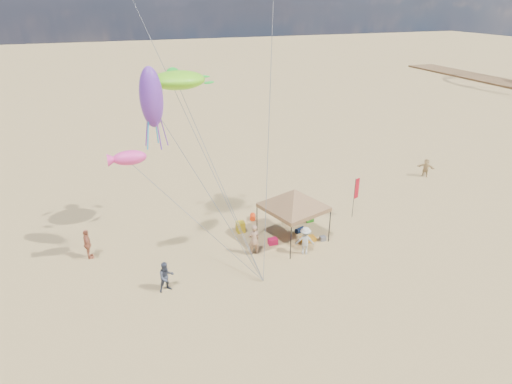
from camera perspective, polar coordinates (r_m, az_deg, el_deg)
The scene contains 19 objects.
ground at distance 22.51m, azimuth 2.66°, elevation -12.34°, with size 280.00×280.00×0.00m, color tan.
canopy_tent at distance 24.92m, azimuth 5.14°, elevation 0.08°, with size 5.98×5.98×3.86m.
feather_flag at distance 28.82m, azimuth 13.25°, elevation 0.15°, with size 0.41×0.16×2.83m.
cooler_red at distance 25.72m, azimuth 2.25°, elevation -6.62°, with size 0.54×0.38×0.38m, color #D01044.
cooler_blue at distance 29.54m, azimuth 7.49°, elevation -2.42°, with size 0.54×0.38×0.38m, color #13539F.
bag_navy at distance 27.02m, azimuth 5.88°, elevation -5.10°, with size 0.36×0.36×0.60m, color black.
bag_orange at distance 28.43m, azimuth -0.45°, elevation -3.35°, with size 0.36×0.36×0.60m, color red.
chair_green at distance 28.36m, azimuth 7.12°, elevation -3.25°, with size 0.50×0.50×0.70m, color #238618.
chair_yellow at distance 26.92m, azimuth -2.09°, elevation -4.69°, with size 0.50×0.50×0.70m, color gold.
crate_grey at distance 26.41m, azimuth 8.92°, elevation -6.15°, with size 0.34×0.30×0.28m, color slate.
beach_cart at distance 26.12m, azimuth 6.98°, elevation -6.25°, with size 0.90×0.50×0.24m, color orange.
person_near_a at distance 24.41m, azimuth -0.29°, elevation -6.41°, with size 0.69×0.45×1.88m, color #A67C5F.
person_near_b at distance 22.13m, azimuth -11.94°, elevation -11.04°, with size 0.80×0.63×1.65m, color #373D4C.
person_near_c at distance 24.64m, azimuth 6.59°, elevation -6.49°, with size 1.11×0.64×1.71m, color beige.
person_far_a at distance 25.86m, azimuth -21.61°, elevation -6.51°, with size 1.06×0.44×1.81m, color #B86746.
person_far_c at distance 37.74m, azimuth 21.78°, elevation 3.07°, with size 1.41×0.45×1.52m, color tan.
turtle_kite at distance 24.14m, azimuth -10.41°, elevation 14.51°, with size 2.96×2.37×0.99m, color #7EF31C.
fish_kite at distance 21.89m, azimuth -16.55°, elevation 4.42°, with size 1.65×0.82×0.73m, color #FF3B9C.
squid_kite at distance 21.66m, azimuth -13.83°, elevation 12.20°, with size 1.14×1.14×2.95m, color purple.
Camera 1 is at (-7.07, -16.53, 13.55)m, focal length 29.89 mm.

